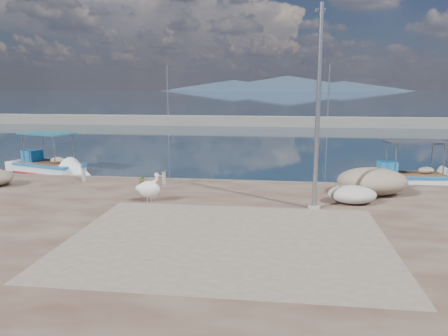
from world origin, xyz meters
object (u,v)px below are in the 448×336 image
boat_right (412,180)px  pelican (149,188)px  lamp_post (318,116)px  bollard_near (164,177)px  boat_left (49,168)px

boat_right → pelican: bearing=-154.5°
boat_right → pelican: (-11.38, -6.94, 0.83)m
lamp_post → boat_right: bearing=53.0°
pelican → lamp_post: (6.08, -0.09, 2.78)m
boat_right → lamp_post: lamp_post is taller
pelican → lamp_post: 6.69m
bollard_near → pelican: bearing=-85.2°
boat_right → boat_left: bearing=172.4°
bollard_near → boat_left: bearing=150.1°
pelican → lamp_post: lamp_post is taller
lamp_post → bollard_near: (-6.33, 3.02, -2.94)m
pelican → lamp_post: bearing=-12.6°
boat_left → pelican: 11.22m
lamp_post → bollard_near: bearing=154.5°
boat_right → lamp_post: bearing=-132.9°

